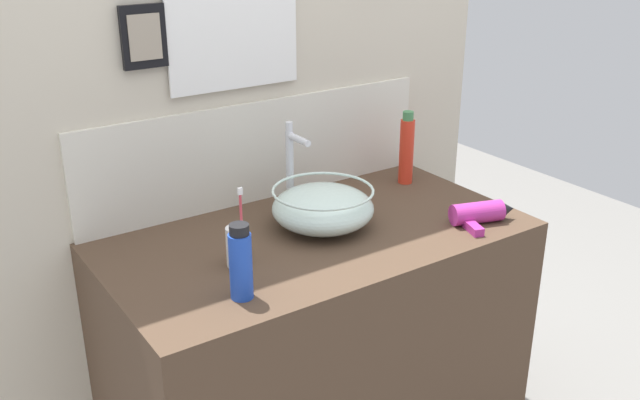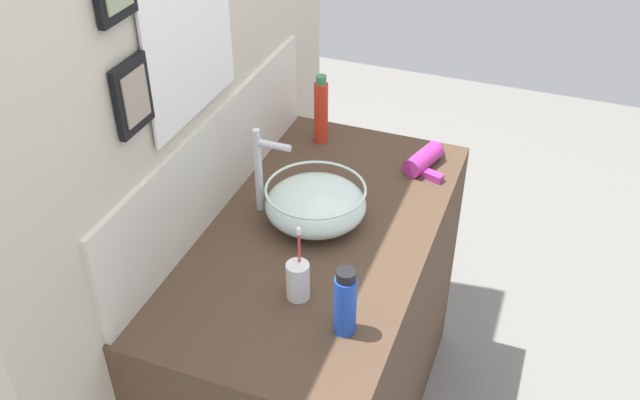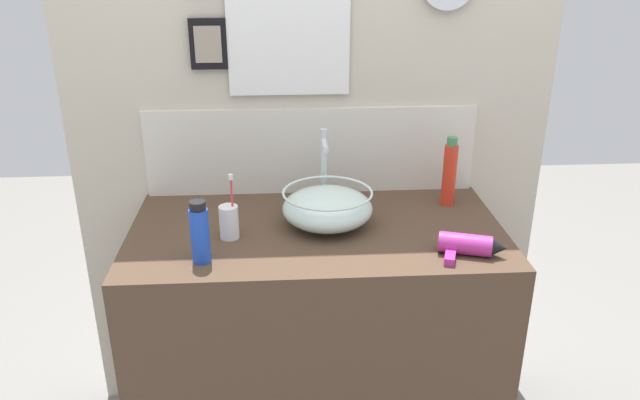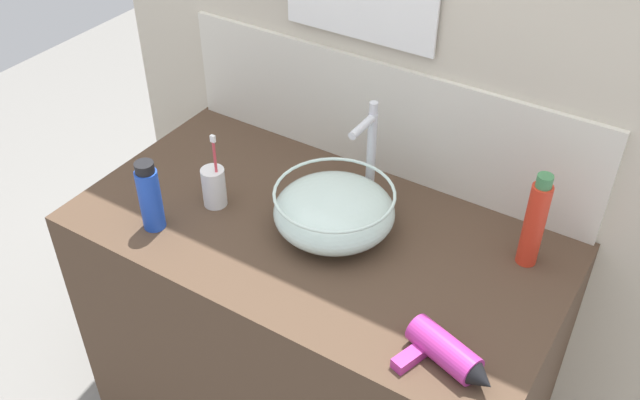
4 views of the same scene
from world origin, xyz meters
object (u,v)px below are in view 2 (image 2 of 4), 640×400
glass_bowl_sink (316,204)px  spray_bottle (345,303)px  toothbrush_cup (298,280)px  faucet (262,166)px  hair_drier (426,158)px  soap_dispenser (321,111)px

glass_bowl_sink → spray_bottle: (-0.38, -0.22, 0.03)m
toothbrush_cup → spray_bottle: 0.17m
toothbrush_cup → spray_bottle: bearing=-115.2°
glass_bowl_sink → toothbrush_cup: size_ratio=1.38×
toothbrush_cup → glass_bowl_sink: bearing=12.8°
faucet → toothbrush_cup: 0.41m
glass_bowl_sink → spray_bottle: bearing=-150.0°
faucet → toothbrush_cup: faucet is taller
toothbrush_cup → faucet: bearing=37.2°
hair_drier → faucet: bearing=135.4°
hair_drier → spray_bottle: (-0.79, 0.01, 0.06)m
faucet → hair_drier: size_ratio=1.33×
faucet → glass_bowl_sink: bearing=-90.0°
faucet → spray_bottle: faucet is taller
glass_bowl_sink → faucet: faucet is taller
glass_bowl_sink → soap_dispenser: (0.44, 0.15, 0.05)m
hair_drier → soap_dispenser: (0.03, 0.38, 0.09)m
toothbrush_cup → spray_bottle: size_ratio=1.12×
spray_bottle → soap_dispenser: bearing=24.2°
glass_bowl_sink → spray_bottle: size_ratio=1.55×
hair_drier → soap_dispenser: size_ratio=0.84×
glass_bowl_sink → spray_bottle: 0.44m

